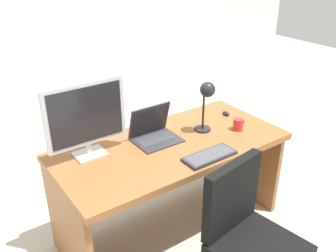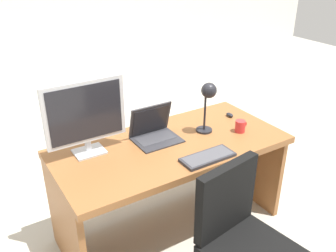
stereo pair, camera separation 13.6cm
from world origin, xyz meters
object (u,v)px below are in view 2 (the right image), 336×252
laptop (153,128)px  monitor (85,114)px  keyboard (208,157)px  mouse (230,115)px  desk_lamp (208,97)px  desk (168,165)px  coffee_mug (240,126)px

laptop → monitor: bearing=174.8°
keyboard → mouse: (0.54, 0.42, 0.00)m
laptop → desk_lamp: desk_lamp is taller
monitor → desk_lamp: monitor is taller
desk → coffee_mug: bearing=-16.5°
desk_lamp → monitor: bearing=168.1°
desk → coffee_mug: 0.60m
desk_lamp → coffee_mug: desk_lamp is taller
desk → desk_lamp: bearing=-6.0°
laptop → mouse: (0.69, -0.02, -0.06)m
desk_lamp → mouse: bearing=19.8°
desk → desk_lamp: size_ratio=4.21×
mouse → laptop: bearing=178.5°
monitor → coffee_mug: (1.05, -0.30, -0.24)m
mouse → coffee_mug: size_ratio=0.71×
monitor → mouse: bearing=-2.9°
coffee_mug → laptop: bearing=156.3°
mouse → keyboard: bearing=-142.2°
mouse → coffee_mug: bearing=-113.7°
desk → keyboard: size_ratio=4.48×
mouse → desk_lamp: desk_lamp is taller
monitor → desk_lamp: 0.85m
monitor → laptop: (0.47, -0.04, -0.21)m
laptop → mouse: 0.70m
laptop → coffee_mug: (0.59, -0.26, -0.03)m
desk → keyboard: 0.40m
desk → mouse: mouse is taller
laptop → coffee_mug: laptop is taller
keyboard → laptop: bearing=109.4°
monitor → desk_lamp: size_ratio=1.37×
monitor → keyboard: (0.62, -0.48, -0.27)m
mouse → desk_lamp: bearing=-160.2°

